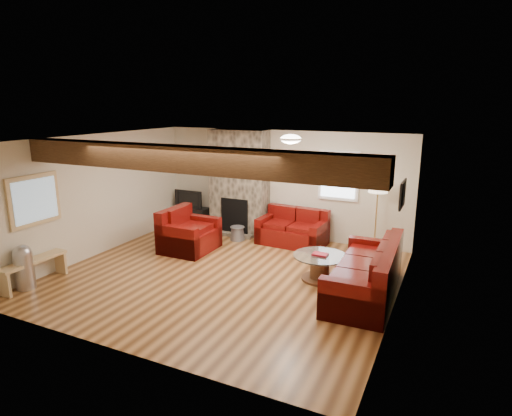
{
  "coord_description": "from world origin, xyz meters",
  "views": [
    {
      "loc": [
        3.68,
        -6.43,
        3.12
      ],
      "look_at": [
        0.44,
        0.4,
        1.24
      ],
      "focal_mm": 30.0,
      "sensor_mm": 36.0,
      "label": 1
    }
  ],
  "objects": [
    {
      "name": "coal_bucket",
      "position": [
        -0.78,
        1.96,
        0.16
      ],
      "size": [
        0.35,
        0.35,
        0.33
      ],
      "primitive_type": null,
      "color": "slate",
      "rests_on": "floor"
    },
    {
      "name": "sofa_three",
      "position": [
        2.48,
        0.28,
        0.44
      ],
      "size": [
        1.02,
        2.32,
        0.89
      ],
      "primitive_type": null,
      "rotation": [
        0.0,
        0.0,
        -1.54
      ],
      "color": "#440406",
      "rests_on": "floor"
    },
    {
      "name": "floor_lamp",
      "position": [
        2.24,
        2.53,
        1.35
      ],
      "size": [
        0.41,
        0.41,
        1.58
      ],
      "color": "tan",
      "rests_on": "floor"
    },
    {
      "name": "room",
      "position": [
        0.0,
        0.0,
        1.25
      ],
      "size": [
        8.0,
        8.0,
        8.0
      ],
      "color": "#5A3417",
      "rests_on": "ground"
    },
    {
      "name": "pine_bench",
      "position": [
        -2.83,
        -1.78,
        0.23
      ],
      "size": [
        0.28,
        1.21,
        0.46
      ],
      "primitive_type": null,
      "color": "tan",
      "rests_on": "floor"
    },
    {
      "name": "loveseat",
      "position": [
        0.47,
        2.23,
        0.4
      ],
      "size": [
        1.54,
        0.94,
        0.79
      ],
      "primitive_type": null,
      "rotation": [
        0.0,
        0.0,
        -0.06
      ],
      "color": "#440406",
      "rests_on": "floor"
    },
    {
      "name": "tv_cabinet",
      "position": [
        -2.45,
        2.53,
        0.24
      ],
      "size": [
        0.96,
        0.39,
        0.48
      ],
      "primitive_type": "cube",
      "color": "black",
      "rests_on": "floor"
    },
    {
      "name": "armchair_red",
      "position": [
        -1.38,
        0.89,
        0.45
      ],
      "size": [
        0.99,
        1.12,
        0.91
      ],
      "primitive_type": null,
      "rotation": [
        0.0,
        0.0,
        1.57
      ],
      "color": "#440406",
      "rests_on": "floor"
    },
    {
      "name": "oak_beam",
      "position": [
        0.0,
        -1.25,
        2.31
      ],
      "size": [
        6.0,
        0.36,
        0.38
      ],
      "primitive_type": "cube",
      "color": "#301D0E",
      "rests_on": "room"
    },
    {
      "name": "back_window",
      "position": [
        1.35,
        2.71,
        1.55
      ],
      "size": [
        0.9,
        0.08,
        1.1
      ],
      "primitive_type": null,
      "color": "white",
      "rests_on": "room"
    },
    {
      "name": "hatch_window",
      "position": [
        -2.96,
        -1.5,
        1.45
      ],
      "size": [
        0.08,
        1.0,
        0.9
      ],
      "primitive_type": null,
      "color": "tan",
      "rests_on": "room"
    },
    {
      "name": "television",
      "position": [
        -2.45,
        2.53,
        0.71
      ],
      "size": [
        0.79,
        0.1,
        0.46
      ],
      "primitive_type": "imported",
      "color": "black",
      "rests_on": "tv_cabinet"
    },
    {
      "name": "chimney_breast",
      "position": [
        -1.0,
        2.49,
        1.22
      ],
      "size": [
        1.4,
        0.67,
        2.5
      ],
      "color": "#343028",
      "rests_on": "floor"
    },
    {
      "name": "coffee_table",
      "position": [
        1.63,
        0.55,
        0.23
      ],
      "size": [
        0.96,
        0.96,
        0.5
      ],
      "color": "#422415",
      "rests_on": "floor"
    },
    {
      "name": "artwork_back",
      "position": [
        0.15,
        2.71,
        1.7
      ],
      "size": [
        0.42,
        0.06,
        0.52
      ],
      "primitive_type": null,
      "color": "black",
      "rests_on": "room"
    },
    {
      "name": "ceiling_dome",
      "position": [
        0.9,
        0.9,
        2.44
      ],
      "size": [
        0.4,
        0.4,
        0.18
      ],
      "primitive_type": null,
      "color": "white",
      "rests_on": "room"
    },
    {
      "name": "pedal_bin",
      "position": [
        -2.82,
        -1.96,
        0.39
      ],
      "size": [
        0.35,
        0.35,
        0.79
      ],
      "primitive_type": null,
      "rotation": [
        0.0,
        0.0,
        -0.11
      ],
      "color": "#ABACB0",
      "rests_on": "floor"
    },
    {
      "name": "artwork_right",
      "position": [
        2.96,
        0.3,
        1.75
      ],
      "size": [
        0.06,
        0.55,
        0.42
      ],
      "primitive_type": null,
      "color": "black",
      "rests_on": "room"
    }
  ]
}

